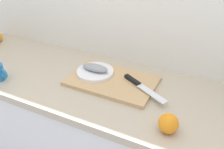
{
  "coord_description": "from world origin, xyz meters",
  "views": [
    {
      "loc": [
        0.55,
        -0.95,
        1.62
      ],
      "look_at": [
        0.06,
        0.04,
        0.95
      ],
      "focal_mm": 39.79,
      "sensor_mm": 36.0,
      "label": 1
    }
  ],
  "objects_px": {
    "fish_fillet": "(95,68)",
    "white_plate": "(95,72)",
    "orange_0": "(168,123)",
    "cutting_board": "(112,81)",
    "chef_knife": "(139,85)"
  },
  "relations": [
    {
      "from": "white_plate",
      "to": "chef_knife",
      "type": "bearing_deg",
      "value": -3.6
    },
    {
      "from": "fish_fillet",
      "to": "chef_knife",
      "type": "distance_m",
      "value": 0.27
    },
    {
      "from": "white_plate",
      "to": "fish_fillet",
      "type": "height_order",
      "value": "fish_fillet"
    },
    {
      "from": "fish_fillet",
      "to": "orange_0",
      "type": "xyz_separation_m",
      "value": [
        0.48,
        -0.25,
        -0.01
      ]
    },
    {
      "from": "fish_fillet",
      "to": "white_plate",
      "type": "bearing_deg",
      "value": 0.0
    },
    {
      "from": "cutting_board",
      "to": "chef_knife",
      "type": "height_order",
      "value": "chef_knife"
    },
    {
      "from": "fish_fillet",
      "to": "chef_knife",
      "type": "height_order",
      "value": "fish_fillet"
    },
    {
      "from": "cutting_board",
      "to": "white_plate",
      "type": "xyz_separation_m",
      "value": [
        -0.11,
        0.02,
        0.02
      ]
    },
    {
      "from": "cutting_board",
      "to": "chef_knife",
      "type": "relative_size",
      "value": 1.7
    },
    {
      "from": "cutting_board",
      "to": "orange_0",
      "type": "height_order",
      "value": "orange_0"
    },
    {
      "from": "fish_fillet",
      "to": "orange_0",
      "type": "bearing_deg",
      "value": -27.3
    },
    {
      "from": "white_plate",
      "to": "fish_fillet",
      "type": "bearing_deg",
      "value": 0.0
    },
    {
      "from": "cutting_board",
      "to": "orange_0",
      "type": "bearing_deg",
      "value": -31.99
    },
    {
      "from": "orange_0",
      "to": "fish_fillet",
      "type": "bearing_deg",
      "value": 152.7
    },
    {
      "from": "white_plate",
      "to": "orange_0",
      "type": "xyz_separation_m",
      "value": [
        0.48,
        -0.25,
        0.01
      ]
    }
  ]
}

